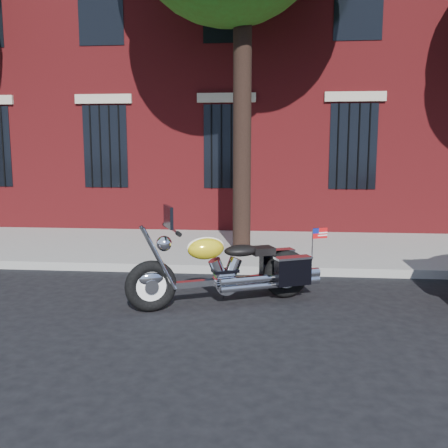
{
  "coord_description": "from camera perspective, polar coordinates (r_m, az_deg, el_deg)",
  "views": [
    {
      "loc": [
        1.07,
        -7.06,
        2.15
      ],
      "look_at": [
        0.34,
        0.8,
        0.96
      ],
      "focal_mm": 40.0,
      "sensor_mm": 36.0,
      "label": 1
    }
  ],
  "objects": [
    {
      "name": "curb",
      "position": [
        8.75,
        -1.86,
        -5.12
      ],
      "size": [
        40.0,
        0.16,
        0.15
      ],
      "primitive_type": "cube",
      "color": "gray",
      "rests_on": "ground"
    },
    {
      "name": "sidewalk",
      "position": [
        10.58,
        -0.59,
        -2.72
      ],
      "size": [
        40.0,
        3.6,
        0.15
      ],
      "primitive_type": "cube",
      "color": "gray",
      "rests_on": "ground"
    },
    {
      "name": "motorcycle",
      "position": [
        6.95,
        0.86,
        -5.34
      ],
      "size": [
        2.71,
        1.47,
        1.41
      ],
      "rotation": [
        0.0,
        0.0,
        0.42
      ],
      "color": "black",
      "rests_on": "ground"
    },
    {
      "name": "building",
      "position": [
        17.58,
        1.84,
        21.23
      ],
      "size": [
        26.0,
        10.08,
        12.0
      ],
      "color": "maroon",
      "rests_on": "ground"
    },
    {
      "name": "ground",
      "position": [
        7.45,
        -3.2,
        -8.17
      ],
      "size": [
        120.0,
        120.0,
        0.0
      ],
      "primitive_type": "plane",
      "color": "black",
      "rests_on": "ground"
    }
  ]
}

